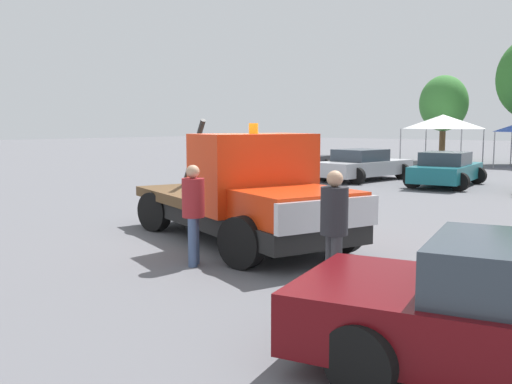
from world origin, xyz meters
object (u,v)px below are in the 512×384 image
(tow_truck, at_px, (246,197))
(parked_car_silver, at_px, (363,165))
(canopy_tent_white, at_px, (443,122))
(parked_car_teal, at_px, (446,170))
(parked_car_charcoal, at_px, (293,161))
(person_at_hood, at_px, (193,208))
(tree_left, at_px, (444,104))
(person_near_truck, at_px, (334,223))

(tow_truck, height_order, parked_car_silver, tow_truck)
(canopy_tent_white, bearing_deg, parked_car_teal, -67.15)
(parked_car_charcoal, distance_m, parked_car_silver, 4.21)
(person_at_hood, height_order, canopy_tent_white, canopy_tent_white)
(parked_car_silver, distance_m, canopy_tent_white, 11.54)
(canopy_tent_white, relative_size, tree_left, 0.65)
(person_at_hood, bearing_deg, tree_left, -111.23)
(person_near_truck, distance_m, parked_car_teal, 15.48)
(person_at_hood, height_order, tree_left, tree_left)
(person_near_truck, relative_size, tree_left, 0.31)
(parked_car_charcoal, bearing_deg, tow_truck, -151.72)
(tow_truck, xyz_separation_m, tree_left, (-7.52, 28.41, 2.81))
(person_near_truck, bearing_deg, tree_left, -124.27)
(person_near_truck, xyz_separation_m, canopy_tent_white, (-9.07, 26.20, 1.54))
(tree_left, bearing_deg, parked_car_charcoal, -95.60)
(canopy_tent_white, bearing_deg, person_near_truck, -70.90)
(tow_truck, relative_size, parked_car_teal, 1.37)
(parked_car_charcoal, height_order, tree_left, tree_left)
(person_near_truck, height_order, person_at_hood, person_near_truck)
(tow_truck, bearing_deg, parked_car_silver, 128.87)
(parked_car_teal, bearing_deg, tree_left, 15.14)
(parked_car_charcoal, xyz_separation_m, tree_left, (1.44, 14.65, 3.10))
(person_at_hood, relative_size, tree_left, 0.31)
(tow_truck, distance_m, parked_car_teal, 13.16)
(person_near_truck, xyz_separation_m, parked_car_silver, (-7.95, 14.87, -0.36))
(tow_truck, bearing_deg, person_near_truck, -10.32)
(parked_car_silver, relative_size, parked_car_teal, 1.06)
(tree_left, bearing_deg, person_near_truck, -70.51)
(person_at_hood, relative_size, parked_car_charcoal, 0.36)
(parked_car_teal, bearing_deg, canopy_tent_white, 15.37)
(parked_car_charcoal, height_order, parked_car_silver, same)
(person_at_hood, bearing_deg, parked_car_charcoal, -94.94)
(parked_car_charcoal, bearing_deg, canopy_tent_white, -20.66)
(canopy_tent_white, height_order, tree_left, tree_left)
(tow_truck, height_order, parked_car_teal, tow_truck)
(person_at_hood, distance_m, parked_car_teal, 15.08)
(tow_truck, bearing_deg, canopy_tent_white, 122.40)
(person_near_truck, height_order, canopy_tent_white, canopy_tent_white)
(parked_car_charcoal, relative_size, parked_car_silver, 0.96)
(person_at_hood, height_order, parked_car_silver, person_at_hood)
(person_at_hood, height_order, parked_car_charcoal, person_at_hood)
(tow_truck, bearing_deg, tree_left, 123.62)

